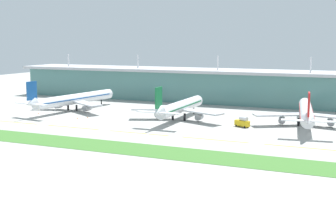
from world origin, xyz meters
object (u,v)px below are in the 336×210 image
object	(u,v)px
airliner_far	(306,112)
safety_cone_left_wingtip	(77,118)
airliner_middle	(180,107)
safety_cone_right_wingtip	(38,113)
baggage_cart	(245,124)
airliner_near	(74,99)
fuel_truck	(242,122)
safety_cone_nose_front	(88,117)

from	to	relation	value
airliner_far	safety_cone_left_wingtip	bearing A→B (deg)	-166.69
airliner_middle	safety_cone_right_wingtip	bearing A→B (deg)	-170.34
baggage_cart	safety_cone_left_wingtip	world-z (taller)	baggage_cart
airliner_near	fuel_truck	size ratio (longest dim) A/B	9.25
airliner_near	airliner_far	size ratio (longest dim) A/B	1.02
airliner_middle	safety_cone_left_wingtip	bearing A→B (deg)	-160.09
airliner_near	baggage_cart	world-z (taller)	airliner_near
airliner_far	safety_cone_right_wingtip	world-z (taller)	airliner_far
safety_cone_nose_front	safety_cone_right_wingtip	xyz separation A→B (m)	(-31.78, 0.63, 0.00)
airliner_near	fuel_truck	xyz separation A→B (m)	(100.16, -11.69, -4.19)
safety_cone_left_wingtip	safety_cone_nose_front	size ratio (longest dim) A/B	1.00
airliner_near	airliner_middle	bearing A→B (deg)	-4.26
airliner_far	fuel_truck	world-z (taller)	airliner_far
airliner_far	safety_cone_right_wingtip	bearing A→B (deg)	-171.23
safety_cone_right_wingtip	airliner_middle	bearing A→B (deg)	9.66
airliner_near	safety_cone_right_wingtip	distance (m)	21.87
airliner_near	safety_cone_right_wingtip	xyz separation A→B (m)	(-10.69, -18.08, -6.11)
safety_cone_right_wingtip	fuel_truck	bearing A→B (deg)	3.30
fuel_truck	airliner_far	bearing A→B (deg)	29.31
airliner_near	airliner_far	bearing A→B (deg)	1.40
airliner_near	airliner_middle	size ratio (longest dim) A/B	1.16
airliner_far	safety_cone_nose_front	size ratio (longest dim) A/B	98.62
baggage_cart	safety_cone_right_wingtip	world-z (taller)	baggage_cart
airliner_middle	fuel_truck	world-z (taller)	airliner_middle
airliner_middle	baggage_cart	bearing A→B (deg)	-10.27
airliner_middle	fuel_truck	bearing A→B (deg)	-11.31
baggage_cart	fuel_truck	bearing A→B (deg)	-156.68
fuel_truck	safety_cone_right_wingtip	bearing A→B (deg)	-176.70
fuel_truck	airliner_near	bearing A→B (deg)	173.34
baggage_cart	safety_cone_right_wingtip	bearing A→B (deg)	-176.51
safety_cone_left_wingtip	baggage_cart	bearing A→B (deg)	7.79
fuel_truck	baggage_cart	bearing A→B (deg)	23.32
baggage_cart	airliner_far	bearing A→B (deg)	29.55
airliner_near	safety_cone_left_wingtip	distance (m)	29.28
baggage_cart	safety_cone_right_wingtip	distance (m)	112.10
baggage_cart	safety_cone_left_wingtip	bearing A→B (deg)	-172.21
baggage_cart	airliner_near	bearing A→B (deg)	173.66
safety_cone_left_wingtip	fuel_truck	bearing A→B (deg)	7.58
baggage_cart	safety_cone_nose_front	bearing A→B (deg)	-174.68
fuel_truck	safety_cone_nose_front	bearing A→B (deg)	-174.93
airliner_near	baggage_cart	bearing A→B (deg)	-6.34
airliner_near	airliner_far	xyz separation A→B (m)	(126.50, 3.10, -0.00)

